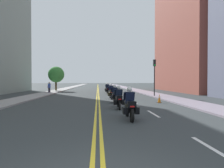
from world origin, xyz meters
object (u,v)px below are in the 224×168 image
at_px(street_tree_1, 56,73).
at_px(traffic_light_near, 154,71).
at_px(motorcycle_6, 107,88).
at_px(motorcycle_0, 130,106).
at_px(motorcycle_7, 107,88).
at_px(motorcycle_1, 119,99).
at_px(motorcycle_5, 108,89).
at_px(street_tree_0, 56,75).
at_px(motorcycle_3, 111,93).
at_px(traffic_cone_0, 159,98).
at_px(motorcycle_4, 111,91).
at_px(motorcycle_2, 115,95).
at_px(pedestrian_1, 49,87).

bearing_deg(street_tree_1, traffic_light_near, -44.60).
bearing_deg(motorcycle_6, motorcycle_0, -86.53).
distance_m(motorcycle_7, traffic_light_near, 14.18).
bearing_deg(motorcycle_1, motorcycle_5, 91.65).
bearing_deg(street_tree_0, motorcycle_5, -42.49).
distance_m(motorcycle_5, street_tree_1, 13.50).
bearing_deg(motorcycle_0, motorcycle_1, 92.22).
relative_size(motorcycle_0, motorcycle_3, 0.98).
xyz_separation_m(motorcycle_3, traffic_light_near, (5.45, 2.46, 2.45)).
bearing_deg(street_tree_0, traffic_light_near, -43.69).
xyz_separation_m(traffic_cone_0, traffic_light_near, (1.47, 6.53, 2.71)).
distance_m(traffic_light_near, street_tree_0, 20.29).
xyz_separation_m(motorcycle_1, motorcycle_4, (0.26, 11.27, -0.02)).
xyz_separation_m(motorcycle_0, traffic_light_near, (5.28, 13.73, 2.45)).
relative_size(motorcycle_0, motorcycle_7, 1.05).
bearing_deg(motorcycle_6, motorcycle_3, -87.21).
distance_m(motorcycle_5, street_tree_0, 12.79).
bearing_deg(motorcycle_2, motorcycle_6, 89.53).
relative_size(motorcycle_0, traffic_light_near, 0.48).
bearing_deg(traffic_cone_0, street_tree_0, 122.72).
bearing_deg(traffic_light_near, street_tree_0, 136.31).
relative_size(motorcycle_0, street_tree_0, 0.47).
height_order(motorcycle_1, street_tree_1, street_tree_1).
distance_m(motorcycle_0, street_tree_0, 29.40).
bearing_deg(motorcycle_3, street_tree_0, 116.24).
distance_m(motorcycle_7, pedestrian_1, 10.68).
bearing_deg(motorcycle_3, motorcycle_0, -92.13).
relative_size(motorcycle_1, street_tree_0, 0.48).
bearing_deg(traffic_cone_0, motorcycle_3, 134.35).
height_order(traffic_cone_0, pedestrian_1, pedestrian_1).
bearing_deg(motorcycle_0, traffic_cone_0, 62.32).
relative_size(motorcycle_7, traffic_light_near, 0.46).
xyz_separation_m(motorcycle_0, motorcycle_7, (0.20, 26.74, -0.03)).
relative_size(motorcycle_4, motorcycle_7, 1.02).
xyz_separation_m(traffic_light_near, street_tree_1, (-14.94, 14.73, 0.24)).
bearing_deg(street_tree_1, motorcycle_5, -44.00).
height_order(motorcycle_0, motorcycle_4, motorcycle_0).
bearing_deg(motorcycle_5, street_tree_0, 135.77).
relative_size(motorcycle_2, motorcycle_7, 1.02).
bearing_deg(motorcycle_3, motorcycle_4, 82.61).
height_order(motorcycle_2, motorcycle_3, motorcycle_3).
height_order(motorcycle_7, traffic_light_near, traffic_light_near).
bearing_deg(motorcycle_7, traffic_cone_0, -78.34).
xyz_separation_m(motorcycle_6, traffic_cone_0, (3.87, -15.82, -0.26)).
distance_m(motorcycle_2, motorcycle_7, 18.94).
distance_m(motorcycle_0, pedestrian_1, 23.56).
bearing_deg(traffic_light_near, motorcycle_0, -111.05).
distance_m(motorcycle_1, traffic_cone_0, 5.18).
relative_size(motorcycle_2, motorcycle_6, 1.02).
xyz_separation_m(motorcycle_0, motorcycle_4, (0.13, 15.12, -0.02)).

